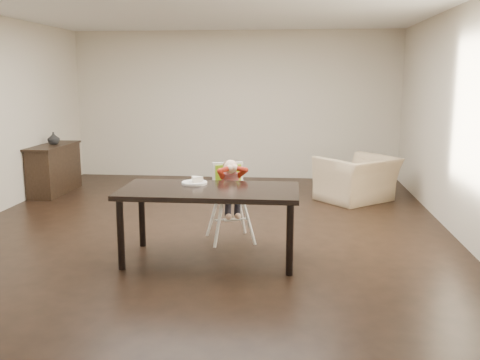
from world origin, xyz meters
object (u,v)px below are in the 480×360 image
object	(u,v)px
dining_table	(210,196)
sideboard	(54,169)
high_chair	(230,184)
armchair	(357,172)

from	to	relation	value
dining_table	sideboard	bearing A→B (deg)	135.43
dining_table	high_chair	size ratio (longest dim) A/B	1.91
high_chair	sideboard	distance (m)	3.88
sideboard	armchair	bearing A→B (deg)	-1.27
high_chair	dining_table	bearing A→B (deg)	-119.22
dining_table	sideboard	size ratio (longest dim) A/B	1.43
dining_table	sideboard	distance (m)	4.24
dining_table	sideboard	xyz separation A→B (m)	(-3.02, 2.97, -0.27)
dining_table	armchair	xyz separation A→B (m)	(1.81, 2.87, -0.21)
armchair	sideboard	xyz separation A→B (m)	(-4.83, 0.11, -0.06)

